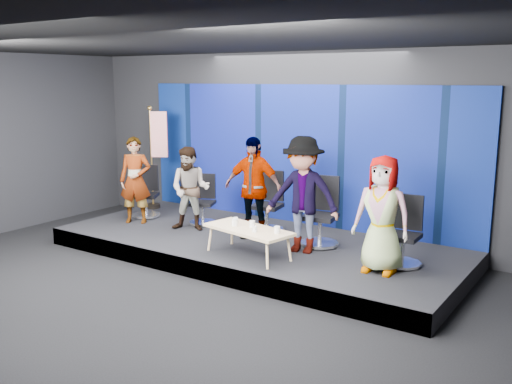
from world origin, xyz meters
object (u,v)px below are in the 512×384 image
at_px(panelist_d, 303,195).
at_px(chair_c, 268,212).
at_px(mug_e, 277,230).
at_px(coffee_table, 248,230).
at_px(mug_b, 235,222).
at_px(flag_stand, 156,155).
at_px(panelist_c, 253,188).
at_px(panelist_b, 190,189).
at_px(panelist_e, 382,214).
at_px(chair_e, 404,242).
at_px(panelist_a, 135,180).
at_px(mug_d, 255,229).
at_px(chair_d, 321,223).
at_px(mug_a, 236,220).
at_px(chair_a, 146,200).
at_px(mug_c, 252,224).
at_px(chair_b, 203,208).

bearing_deg(panelist_d, chair_c, 137.06).
bearing_deg(mug_e, coffee_table, -179.50).
bearing_deg(mug_b, flag_stand, 152.86).
xyz_separation_m(panelist_c, panelist_d, (1.12, -0.25, 0.04)).
relative_size(panelist_b, coffee_table, 0.99).
distance_m(panelist_c, panelist_e, 2.56).
bearing_deg(panelist_c, chair_e, -10.81).
distance_m(panelist_e, flag_stand, 5.59).
distance_m(panelist_a, panelist_b, 1.24).
distance_m(chair_c, mug_d, 1.73).
relative_size(panelist_b, chair_d, 1.34).
height_order(mug_a, mug_b, mug_b).
bearing_deg(chair_a, flag_stand, 85.45).
distance_m(chair_a, chair_c, 2.65).
distance_m(panelist_b, mug_d, 2.13).
xyz_separation_m(panelist_b, panelist_d, (2.32, -0.02, 0.16)).
relative_size(panelist_b, mug_c, 14.75).
relative_size(chair_c, mug_a, 12.57).
distance_m(chair_d, panelist_d, 0.75).
height_order(mug_d, flag_stand, flag_stand).
xyz_separation_m(panelist_c, mug_b, (0.29, -0.92, -0.38)).
height_order(mug_e, flag_stand, flag_stand).
height_order(panelist_d, mug_a, panelist_d).
distance_m(panelist_e, mug_b, 2.30).
height_order(chair_d, coffee_table, chair_d).
distance_m(chair_c, chair_d, 1.23).
relative_size(panelist_c, mug_d, 19.70).
relative_size(panelist_b, mug_b, 14.16).
xyz_separation_m(chair_b, mug_c, (1.86, -1.09, 0.19)).
bearing_deg(mug_e, mug_c, 171.06).
height_order(panelist_a, chair_b, panelist_a).
distance_m(panelist_a, mug_a, 2.65).
xyz_separation_m(chair_a, flag_stand, (-0.31, 0.65, 0.81)).
relative_size(panelist_a, panelist_c, 0.94).
bearing_deg(mug_a, chair_c, 98.56).
relative_size(chair_d, panelist_d, 0.62).
relative_size(panelist_e, mug_c, 16.23).
relative_size(chair_c, flag_stand, 0.50).
bearing_deg(chair_a, mug_c, -46.16).
xyz_separation_m(mug_b, mug_d, (0.46, -0.13, -0.01)).
xyz_separation_m(panelist_d, flag_stand, (-4.05, 0.98, 0.22)).
bearing_deg(flag_stand, chair_d, -37.21).
xyz_separation_m(panelist_d, mug_c, (-0.56, -0.58, -0.43)).
relative_size(chair_a, mug_c, 9.82).
bearing_deg(chair_b, mug_b, -59.02).
distance_m(panelist_d, chair_e, 1.69).
relative_size(mug_e, flag_stand, 0.05).
relative_size(chair_a, panelist_c, 0.58).
bearing_deg(mug_d, chair_c, 116.02).
xyz_separation_m(panelist_a, panelist_e, (4.94, -0.08, 0.02)).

